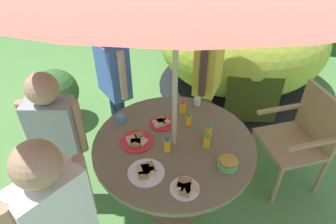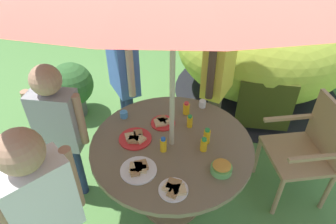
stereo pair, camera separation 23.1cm
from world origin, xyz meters
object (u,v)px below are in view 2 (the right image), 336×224
at_px(garden_table, 172,157).
at_px(juice_bottle_near_left, 163,145).
at_px(potted_plant, 72,86).
at_px(child_in_yellow_shirt, 219,67).
at_px(plate_far_right, 174,189).
at_px(cup_near, 202,104).
at_px(wooden_chair, 310,147).
at_px(juice_bottle_mid_right, 190,121).
at_px(plate_far_left, 163,122).
at_px(cup_far, 124,114).
at_px(snack_bowl, 222,168).
at_px(child_in_grey_shirt, 57,121).
at_px(plate_near_right, 135,138).
at_px(juice_bottle_front_edge, 187,108).
at_px(dome_tent, 262,46).
at_px(plate_mid_left, 139,169).
at_px(juice_bottle_center_back, 204,145).
at_px(child_in_blue_shirt, 123,67).
at_px(juice_bottle_center_front, 207,136).

relative_size(garden_table, juice_bottle_near_left, 10.18).
relative_size(potted_plant, child_in_yellow_shirt, 0.47).
distance_m(child_in_yellow_shirt, plate_far_right, 1.35).
height_order(child_in_yellow_shirt, cup_near, child_in_yellow_shirt).
bearing_deg(wooden_chair, juice_bottle_mid_right, -100.14).
bearing_deg(plate_far_left, cup_far, -175.47).
bearing_deg(juice_bottle_near_left, wooden_chair, 29.47).
relative_size(snack_bowl, juice_bottle_near_left, 1.22).
distance_m(child_in_grey_shirt, snack_bowl, 1.29).
relative_size(child_in_grey_shirt, plate_near_right, 5.20).
height_order(juice_bottle_front_edge, cup_far, juice_bottle_front_edge).
height_order(potted_plant, juice_bottle_mid_right, juice_bottle_mid_right).
bearing_deg(plate_far_left, snack_bowl, -32.72).
distance_m(dome_tent, child_in_grey_shirt, 2.65).
height_order(juice_bottle_near_left, juice_bottle_mid_right, juice_bottle_near_left).
bearing_deg(plate_far_right, garden_table, 110.07).
xyz_separation_m(plate_mid_left, plate_far_right, (0.28, -0.08, 0.00)).
distance_m(child_in_grey_shirt, juice_bottle_near_left, 0.84).
bearing_deg(child_in_grey_shirt, cup_near, 24.41).
bearing_deg(cup_near, juice_bottle_center_back, -75.34).
relative_size(child_in_yellow_shirt, plate_near_right, 5.63).
bearing_deg(plate_far_left, juice_bottle_front_edge, 53.01).
height_order(dome_tent, juice_bottle_mid_right, dome_tent).
bearing_deg(child_in_yellow_shirt, juice_bottle_near_left, -1.02).
distance_m(potted_plant, plate_far_left, 1.55).
distance_m(juice_bottle_center_back, juice_bottle_front_edge, 0.46).
relative_size(wooden_chair, plate_mid_left, 3.67).
xyz_separation_m(potted_plant, plate_mid_left, (1.38, -1.18, 0.34)).
bearing_deg(child_in_grey_shirt, garden_table, 0.00).
height_order(snack_bowl, juice_bottle_mid_right, juice_bottle_mid_right).
relative_size(child_in_yellow_shirt, cup_near, 22.12).
distance_m(plate_far_left, juice_bottle_mid_right, 0.23).
bearing_deg(dome_tent, juice_bottle_mid_right, -113.35).
distance_m(snack_bowl, juice_bottle_mid_right, 0.52).
xyz_separation_m(plate_mid_left, plate_far_left, (-0.01, 0.53, 0.00)).
bearing_deg(garden_table, wooden_chair, 26.38).
height_order(plate_far_right, juice_bottle_near_left, juice_bottle_near_left).
distance_m(potted_plant, snack_bowl, 2.20).
relative_size(child_in_yellow_shirt, juice_bottle_near_left, 11.69).
relative_size(plate_far_left, juice_bottle_mid_right, 1.81).
bearing_deg(juice_bottle_near_left, plate_mid_left, -112.04).
relative_size(child_in_blue_shirt, juice_bottle_center_front, 10.72).
distance_m(plate_near_right, cup_near, 0.70).
bearing_deg(child_in_yellow_shirt, wooden_chair, 75.68).
bearing_deg(plate_far_right, plate_near_right, 139.89).
relative_size(dome_tent, snack_bowl, 16.82).
bearing_deg(child_in_blue_shirt, potted_plant, -148.70).
xyz_separation_m(garden_table, cup_far, (-0.48, 0.17, 0.18)).
xyz_separation_m(plate_mid_left, plate_near_right, (-0.15, 0.28, -0.00)).
height_order(juice_bottle_center_back, juice_bottle_mid_right, juice_bottle_center_back).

